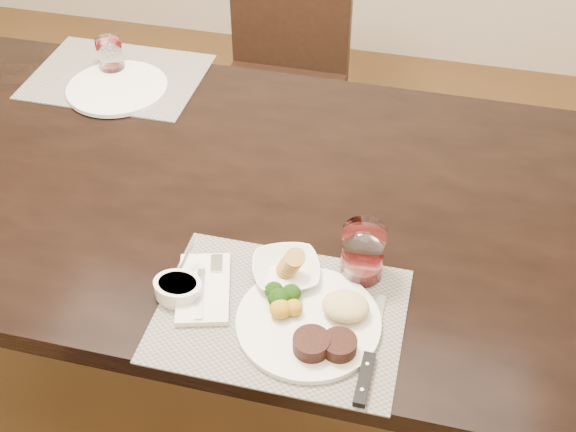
% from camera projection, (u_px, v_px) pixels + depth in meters
% --- Properties ---
extents(ground_plane, '(4.50, 4.50, 0.00)m').
position_uv_depth(ground_plane, '(208.00, 372.00, 2.16)').
color(ground_plane, '#452F16').
rests_on(ground_plane, ground).
extents(dining_table, '(2.00, 1.00, 0.75)m').
position_uv_depth(dining_table, '(187.00, 206.00, 1.71)').
color(dining_table, black).
rests_on(dining_table, ground).
extents(chair_far, '(0.42, 0.42, 0.90)m').
position_uv_depth(chair_far, '(283.00, 67.00, 2.49)').
color(chair_far, black).
rests_on(chair_far, ground).
extents(placemat_near, '(0.46, 0.34, 0.00)m').
position_uv_depth(placemat_near, '(280.00, 315.00, 1.35)').
color(placemat_near, slate).
rests_on(placemat_near, dining_table).
extents(placemat_far, '(0.46, 0.34, 0.00)m').
position_uv_depth(placemat_far, '(117.00, 76.00, 1.97)').
color(placemat_far, slate).
rests_on(placemat_far, dining_table).
extents(dinner_plate, '(0.27, 0.27, 0.05)m').
position_uv_depth(dinner_plate, '(315.00, 321.00, 1.32)').
color(dinner_plate, white).
rests_on(dinner_plate, placemat_near).
extents(napkin_fork, '(0.14, 0.20, 0.02)m').
position_uv_depth(napkin_fork, '(204.00, 288.00, 1.39)').
color(napkin_fork, white).
rests_on(napkin_fork, placemat_near).
extents(steak_knife, '(0.02, 0.25, 0.01)m').
position_uv_depth(steak_knife, '(367.00, 365.00, 1.26)').
color(steak_knife, silver).
rests_on(steak_knife, placemat_near).
extents(cracker_bowl, '(0.17, 0.17, 0.06)m').
position_uv_depth(cracker_bowl, '(286.00, 270.00, 1.41)').
color(cracker_bowl, white).
rests_on(cracker_bowl, placemat_near).
extents(sauce_ramekin, '(0.09, 0.14, 0.07)m').
position_uv_depth(sauce_ramekin, '(178.00, 288.00, 1.37)').
color(sauce_ramekin, white).
rests_on(sauce_ramekin, placemat_near).
extents(wine_glass_near, '(0.08, 0.08, 0.12)m').
position_uv_depth(wine_glass_near, '(362.00, 255.00, 1.39)').
color(wine_glass_near, white).
rests_on(wine_glass_near, placemat_near).
extents(far_plate, '(0.27, 0.27, 0.01)m').
position_uv_depth(far_plate, '(117.00, 88.00, 1.92)').
color(far_plate, white).
rests_on(far_plate, placemat_far).
extents(wine_glass_far, '(0.07, 0.07, 0.10)m').
position_uv_depth(wine_glass_far, '(111.00, 57.00, 1.96)').
color(wine_glass_far, white).
rests_on(wine_glass_far, placemat_far).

